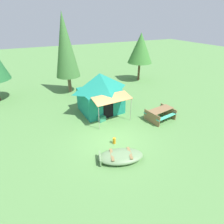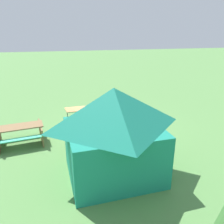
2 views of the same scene
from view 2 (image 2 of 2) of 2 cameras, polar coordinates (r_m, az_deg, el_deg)
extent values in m
plane|color=#568947|center=(11.28, -0.31, -3.93)|extent=(80.00, 80.00, 0.00)
ellipsoid|color=#668559|center=(12.79, -0.33, 0.06)|extent=(2.52, 1.80, 0.42)
ellipsoid|color=#232E1F|center=(12.78, -0.33, 0.20)|extent=(2.31, 1.61, 0.15)
cube|color=olive|center=(12.77, -2.37, 0.82)|extent=(0.40, 0.90, 0.04)
cube|color=olive|center=(12.71, 1.71, 0.72)|extent=(0.40, 0.90, 0.04)
cube|color=#668559|center=(12.75, 4.36, 0.02)|extent=(0.30, 0.75, 0.32)
cube|color=#1B846E|center=(7.54, 0.39, -9.58)|extent=(2.99, 2.67, 1.72)
pyramid|color=#1B846E|center=(6.93, 0.41, 1.05)|extent=(3.23, 2.88, 1.23)
cube|color=black|center=(8.68, -2.01, -6.40)|extent=(0.76, 0.07, 1.37)
cube|color=tan|center=(8.77, -2.97, 1.25)|extent=(2.63, 1.24, 0.22)
cylinder|color=gray|center=(9.37, -10.69, -4.06)|extent=(0.04, 0.04, 1.63)
cylinder|color=gray|center=(9.84, 3.30, -2.52)|extent=(0.04, 0.04, 1.63)
cube|color=olive|center=(10.24, -21.83, -3.36)|extent=(1.94, 1.01, 0.04)
cube|color=#43BF97|center=(9.82, -21.54, -6.20)|extent=(1.86, 0.55, 0.04)
cube|color=#43BF97|center=(10.89, -21.70, -3.61)|extent=(1.86, 0.55, 0.04)
cube|color=olive|center=(10.41, -17.04, -4.77)|extent=(0.28, 1.42, 0.75)
cube|color=#2E8866|center=(9.21, 1.55, -8.58)|extent=(0.58, 0.47, 0.35)
cylinder|color=orange|center=(11.54, -0.22, -2.38)|extent=(0.22, 0.22, 0.36)
camera|label=1|loc=(18.71, 6.19, 25.58)|focal=28.39mm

